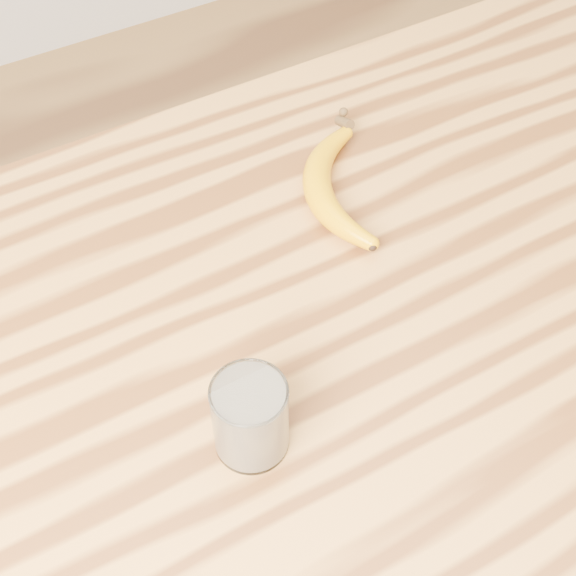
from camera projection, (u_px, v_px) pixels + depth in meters
table at (442, 310)px, 1.05m from camera, size 1.20×0.80×0.90m
smoothie_glass at (250, 417)px, 0.74m from camera, size 0.07×0.07×0.09m
banana at (317, 188)px, 0.98m from camera, size 0.22×0.31×0.04m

